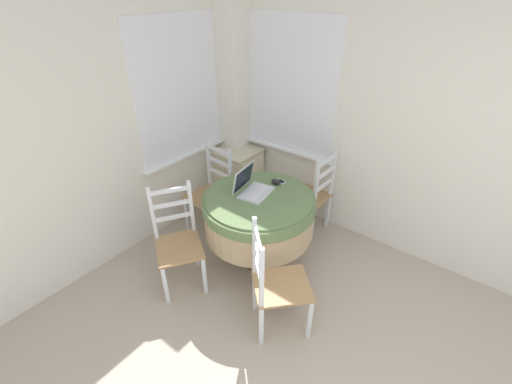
% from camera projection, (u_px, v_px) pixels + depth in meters
% --- Properties ---
extents(corner_room_shell, '(4.61, 4.72, 2.55)m').
position_uv_depth(corner_room_shell, '(247.00, 137.00, 2.99)').
color(corner_room_shell, white).
rests_on(corner_room_shell, ground_plane).
extents(round_dining_table, '(1.05, 1.05, 0.76)m').
position_uv_depth(round_dining_table, '(259.00, 213.00, 3.22)').
color(round_dining_table, '#4C3D2D').
rests_on(round_dining_table, ground_plane).
extents(laptop, '(0.37, 0.33, 0.25)m').
position_uv_depth(laptop, '(252.00, 187.00, 3.16)').
color(laptop, silver).
rests_on(laptop, round_dining_table).
extents(computer_mouse, '(0.06, 0.10, 0.05)m').
position_uv_depth(computer_mouse, '(276.00, 182.00, 3.31)').
color(computer_mouse, black).
rests_on(computer_mouse, round_dining_table).
extents(cell_phone, '(0.08, 0.11, 0.01)m').
position_uv_depth(cell_phone, '(281.00, 182.00, 3.35)').
color(cell_phone, '#B2B7BC').
rests_on(cell_phone, round_dining_table).
extents(dining_chair_near_back_window, '(0.45, 0.42, 0.98)m').
position_uv_depth(dining_chair_near_back_window, '(212.00, 192.00, 3.79)').
color(dining_chair_near_back_window, '#A87F51').
rests_on(dining_chair_near_back_window, ground_plane).
extents(dining_chair_near_right_window, '(0.41, 0.44, 0.98)m').
position_uv_depth(dining_chair_near_right_window, '(311.00, 195.00, 3.74)').
color(dining_chair_near_right_window, '#A87F51').
rests_on(dining_chair_near_right_window, ground_plane).
extents(dining_chair_camera_near, '(0.58, 0.58, 0.98)m').
position_uv_depth(dining_chair_camera_near, '(276.00, 284.00, 2.64)').
color(dining_chair_camera_near, '#A87F51').
rests_on(dining_chair_camera_near, ground_plane).
extents(dining_chair_left_flank, '(0.56, 0.58, 0.98)m').
position_uv_depth(dining_chair_left_flank, '(178.00, 242.00, 3.07)').
color(dining_chair_left_flank, '#A87F51').
rests_on(dining_chair_left_flank, ground_plane).
extents(corner_cabinet, '(0.49, 0.51, 0.70)m').
position_uv_depth(corner_cabinet, '(238.00, 175.00, 4.33)').
color(corner_cabinet, beige).
rests_on(corner_cabinet, ground_plane).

